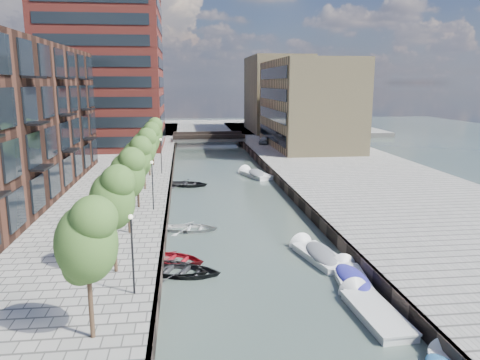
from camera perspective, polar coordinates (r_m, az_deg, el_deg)
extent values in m
plane|color=#38473F|center=(55.72, -2.06, -0.04)|extent=(300.00, 300.00, 0.00)
cube|color=gray|center=(59.11, 13.58, 0.82)|extent=(20.00, 140.00, 1.00)
cube|color=#332823|center=(55.45, -8.36, 0.31)|extent=(0.25, 140.00, 1.00)
cube|color=#332823|center=(56.44, 4.11, 0.61)|extent=(0.25, 140.00, 1.00)
cube|color=gray|center=(114.96, -4.61, 6.29)|extent=(80.00, 40.00, 1.00)
cube|color=#331B13|center=(47.09, -26.21, 6.44)|extent=(8.00, 38.00, 14.00)
cube|color=maroon|center=(80.46, -16.32, 14.59)|extent=(18.00, 18.00, 30.00)
cube|color=tan|center=(79.14, 8.27, 9.19)|extent=(12.00, 25.00, 14.00)
cube|color=tan|center=(104.42, 4.54, 10.42)|extent=(12.00, 20.00, 16.00)
cube|color=gray|center=(87.06, -3.86, 5.08)|extent=(13.00, 6.00, 0.60)
cube|color=#332823|center=(84.21, -3.76, 5.27)|extent=(13.00, 0.40, 0.80)
cube|color=#332823|center=(89.77, -3.96, 5.67)|extent=(13.00, 0.40, 0.80)
cylinder|color=#382619|center=(20.73, -17.75, -13.91)|extent=(0.20, 0.20, 3.20)
ellipsoid|color=#335C22|center=(19.73, -18.24, -6.74)|extent=(2.50, 2.50, 3.25)
cylinder|color=#382619|center=(27.12, -15.03, -7.56)|extent=(0.20, 0.20, 3.20)
ellipsoid|color=#335C22|center=(26.37, -15.34, -1.96)|extent=(2.50, 2.50, 3.25)
cylinder|color=#382619|center=(33.76, -13.40, -3.65)|extent=(0.20, 0.20, 3.20)
ellipsoid|color=#335C22|center=(33.15, -13.63, 0.89)|extent=(2.50, 2.50, 3.25)
cylinder|color=#382619|center=(40.52, -12.33, -1.04)|extent=(0.20, 0.20, 3.20)
ellipsoid|color=#335C22|center=(40.01, -12.50, 2.77)|extent=(2.50, 2.50, 3.25)
cylinder|color=#382619|center=(47.35, -11.56, 0.83)|extent=(0.20, 0.20, 3.20)
ellipsoid|color=#335C22|center=(46.92, -11.70, 4.10)|extent=(2.50, 2.50, 3.25)
cylinder|color=#382619|center=(54.22, -10.99, 2.22)|extent=(0.20, 0.20, 3.20)
ellipsoid|color=#335C22|center=(53.84, -11.10, 5.08)|extent=(2.50, 2.50, 3.25)
cylinder|color=#382619|center=(61.12, -10.54, 3.30)|extent=(0.20, 0.20, 3.20)
ellipsoid|color=#335C22|center=(60.79, -10.64, 5.84)|extent=(2.50, 2.50, 3.25)
cylinder|color=black|center=(24.02, -12.96, -8.98)|extent=(0.10, 0.10, 4.00)
sphere|color=#FFF2CC|center=(23.40, -13.19, -4.40)|extent=(0.24, 0.24, 0.24)
cylinder|color=black|center=(39.35, -10.60, -0.75)|extent=(0.10, 0.10, 4.00)
sphere|color=#FFF2CC|center=(38.97, -10.71, 2.12)|extent=(0.24, 0.24, 0.24)
cylinder|color=black|center=(55.06, -9.58, 2.84)|extent=(0.10, 0.10, 4.00)
sphere|color=#FFF2CC|center=(54.79, -9.65, 4.90)|extent=(0.24, 0.24, 0.24)
imported|color=black|center=(29.42, -8.18, -11.13)|extent=(5.55, 4.88, 0.96)
imported|color=black|center=(29.02, -6.52, -11.42)|extent=(4.92, 4.08, 0.88)
imported|color=maroon|center=(31.02, -8.11, -9.89)|extent=(5.05, 4.42, 0.87)
imported|color=silver|center=(37.14, -5.89, -6.16)|extent=(4.51, 3.55, 0.85)
imported|color=black|center=(52.89, -6.46, -0.75)|extent=(5.36, 4.41, 0.97)
cone|color=white|center=(22.60, 24.09, -19.33)|extent=(1.82, 1.41, 1.61)
cube|color=white|center=(31.50, 9.84, -9.51)|extent=(2.83, 5.11, 0.68)
cube|color=white|center=(31.37, 9.86, -8.88)|extent=(2.94, 5.23, 0.10)
cone|color=white|center=(33.46, 7.78, -8.06)|extent=(1.95, 1.32, 1.78)
ellipsoid|color=#56585E|center=(31.35, 9.86, -8.79)|extent=(2.63, 4.67, 0.59)
cube|color=silver|center=(24.88, 16.36, -15.85)|extent=(2.04, 4.89, 0.68)
cube|color=silver|center=(24.72, 16.41, -15.10)|extent=(2.13, 5.00, 0.10)
cone|color=silver|center=(26.79, 14.04, -13.52)|extent=(1.82, 1.04, 1.77)
cube|color=white|center=(28.33, 13.52, -12.18)|extent=(2.14, 4.54, 0.62)
cube|color=white|center=(28.20, 13.55, -11.56)|extent=(2.23, 4.65, 0.10)
cone|color=white|center=(30.27, 12.57, -10.43)|extent=(1.71, 1.05, 1.62)
ellipsoid|color=navy|center=(28.18, 13.56, -11.47)|extent=(2.00, 4.15, 0.53)
cube|color=white|center=(57.70, 2.00, 0.43)|extent=(3.58, 5.47, 0.73)
cube|color=white|center=(57.62, 2.00, 0.81)|extent=(3.70, 5.61, 0.11)
cone|color=white|center=(59.89, 0.80, 0.91)|extent=(2.13, 1.61, 1.90)
ellipsoid|color=#595C60|center=(57.61, 2.01, 0.87)|extent=(3.32, 5.02, 0.63)
imported|color=gray|center=(81.51, 2.97, 4.89)|extent=(2.63, 4.10, 1.30)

